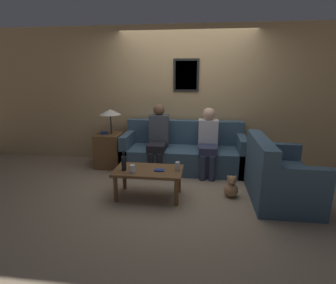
# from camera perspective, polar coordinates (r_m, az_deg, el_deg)

# --- Properties ---
(ground_plane) EXTENTS (16.00, 16.00, 0.00)m
(ground_plane) POSITION_cam_1_polar(r_m,az_deg,el_deg) (4.51, 2.87, -7.97)
(ground_plane) COLOR gray
(wall_back) EXTENTS (9.00, 0.08, 2.60)m
(wall_back) POSITION_cam_1_polar(r_m,az_deg,el_deg) (5.10, 3.92, 9.83)
(wall_back) COLOR tan
(wall_back) RESTS_ON ground_plane
(couch_main) EXTENTS (2.19, 0.82, 0.87)m
(couch_main) POSITION_cam_1_polar(r_m,az_deg,el_deg) (4.87, 3.39, -2.38)
(couch_main) COLOR #385166
(couch_main) RESTS_ON ground_plane
(couch_side) EXTENTS (0.82, 1.23, 0.87)m
(couch_side) POSITION_cam_1_polar(r_m,az_deg,el_deg) (4.04, 22.72, -7.25)
(couch_side) COLOR #385166
(couch_side) RESTS_ON ground_plane
(coffee_table) EXTENTS (0.97, 0.54, 0.42)m
(coffee_table) POSITION_cam_1_polar(r_m,az_deg,el_deg) (3.77, -4.29, -6.88)
(coffee_table) COLOR brown
(coffee_table) RESTS_ON ground_plane
(side_table_with_lamp) EXTENTS (0.49, 0.47, 1.10)m
(side_table_with_lamp) POSITION_cam_1_polar(r_m,az_deg,el_deg) (5.08, -12.62, -0.99)
(side_table_with_lamp) COLOR brown
(side_table_with_lamp) RESTS_ON ground_plane
(wine_bottle) EXTENTS (0.07, 0.07, 0.28)m
(wine_bottle) POSITION_cam_1_polar(r_m,az_deg,el_deg) (3.73, -9.59, -4.48)
(wine_bottle) COLOR black
(wine_bottle) RESTS_ON coffee_table
(drinking_glass) EXTENTS (0.08, 0.08, 0.11)m
(drinking_glass) POSITION_cam_1_polar(r_m,az_deg,el_deg) (3.65, -7.78, -5.78)
(drinking_glass) COLOR silver
(drinking_glass) RESTS_ON coffee_table
(book_stack) EXTENTS (0.14, 0.09, 0.02)m
(book_stack) POSITION_cam_1_polar(r_m,az_deg,el_deg) (3.69, -1.91, -6.14)
(book_stack) COLOR navy
(book_stack) RESTS_ON coffee_table
(soda_can) EXTENTS (0.07, 0.07, 0.12)m
(soda_can) POSITION_cam_1_polar(r_m,az_deg,el_deg) (3.69, 2.13, -5.26)
(soda_can) COLOR #BCBCC1
(soda_can) RESTS_ON coffee_table
(person_left) EXTENTS (0.34, 0.62, 1.21)m
(person_left) POSITION_cam_1_polar(r_m,az_deg,el_deg) (4.70, -2.16, 1.31)
(person_left) COLOR black
(person_left) RESTS_ON ground_plane
(person_right) EXTENTS (0.34, 0.61, 1.16)m
(person_right) POSITION_cam_1_polar(r_m,az_deg,el_deg) (4.60, 8.71, 0.68)
(person_right) COLOR #2D334C
(person_right) RESTS_ON ground_plane
(teddy_bear) EXTENTS (0.21, 0.21, 0.32)m
(teddy_bear) POSITION_cam_1_polar(r_m,az_deg,el_deg) (3.95, 13.58, -9.61)
(teddy_bear) COLOR #A87A51
(teddy_bear) RESTS_ON ground_plane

